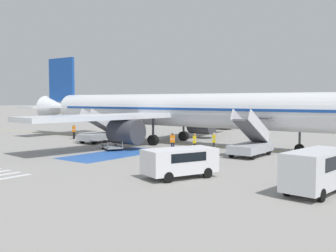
{
  "coord_description": "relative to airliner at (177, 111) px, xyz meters",
  "views": [
    {
      "loc": [
        25.88,
        -35.35,
        4.77
      ],
      "look_at": [
        0.95,
        -2.98,
        2.06
      ],
      "focal_mm": 42.0,
      "sensor_mm": 36.0,
      "label": 1
    }
  ],
  "objects": [
    {
      "name": "ground_plane",
      "position": [
        -0.46,
        0.79,
        -3.61
      ],
      "size": [
        600.0,
        600.0,
        0.0
      ],
      "primitive_type": "plane",
      "color": "gray"
    },
    {
      "name": "apron_leadline_yellow",
      "position": [
        0.69,
        0.02,
        -3.6
      ],
      "size": [
        80.37,
        2.22,
        0.01
      ],
      "primitive_type": "cube",
      "rotation": [
        0.0,
        0.0,
        -1.55
      ],
      "color": "gold",
      "rests_on": "ground_plane"
    },
    {
      "name": "apron_stand_patch_blue",
      "position": [
        0.69,
        -10.23,
        -3.6
      ],
      "size": [
        4.31,
        9.87,
        0.01
      ],
      "primitive_type": "cube",
      "color": "#2856A8",
      "rests_on": "ground_plane"
    },
    {
      "name": "apron_walkway_bar_5",
      "position": [
        3.09,
        -21.95,
        -3.6
      ],
      "size": [
        0.44,
        3.6,
        0.01
      ],
      "primitive_type": "cube",
      "color": "silver",
      "rests_on": "ground_plane"
    },
    {
      "name": "airliner",
      "position": [
        0.0,
        0.0,
        0.0
      ],
      "size": [
        45.68,
        34.06,
        10.51
      ],
      "rotation": [
        0.0,
        0.0,
        -1.55
      ],
      "color": "silver",
      "rests_on": "ground_plane"
    },
    {
      "name": "boarding_stairs_forward",
      "position": [
        10.8,
        -4.05,
        -2.61
      ],
      "size": [
        2.32,
        5.28,
        4.06
      ],
      "rotation": [
        0.0,
        0.0,
        0.03
      ],
      "color": "#ADB2BA",
      "rests_on": "ground_plane"
    },
    {
      "name": "boarding_stairs_aft",
      "position": [
        -7.39,
        -4.51,
        -2.64
      ],
      "size": [
        2.32,
        5.28,
        3.86
      ],
      "rotation": [
        0.0,
        0.0,
        0.03
      ],
      "color": "#ADB2BA",
      "rests_on": "ground_plane"
    },
    {
      "name": "fuel_tanker",
      "position": [
        -6.77,
        24.37,
        -1.74
      ],
      "size": [
        3.64,
        9.3,
        3.67
      ],
      "rotation": [
        0.0,
        0.0,
        0.13
      ],
      "color": "#38383D",
      "rests_on": "ground_plane"
    },
    {
      "name": "service_van_0",
      "position": [
        19.34,
        -14.28,
        -2.29
      ],
      "size": [
        2.33,
        4.83,
        2.21
      ],
      "rotation": [
        0.0,
        0.0,
        3.04
      ],
      "color": "silver",
      "rests_on": "ground_plane"
    },
    {
      "name": "service_van_2",
      "position": [
        11.44,
        -15.21,
        -2.51
      ],
      "size": [
        3.57,
        4.92,
        1.8
      ],
      "rotation": [
        0.0,
        0.0,
        2.76
      ],
      "color": "silver",
      "rests_on": "ground_plane"
    },
    {
      "name": "baggage_cart",
      "position": [
        -1.7,
        -8.19,
        -3.35
      ],
      "size": [
        3.0,
        2.58,
        0.87
      ],
      "rotation": [
        0.0,
        0.0,
        4.2
      ],
      "color": "gray",
      "rests_on": "ground_plane"
    },
    {
      "name": "ground_crew_0",
      "position": [
        -12.92,
        -3.67,
        -2.58
      ],
      "size": [
        0.34,
        0.48,
        1.78
      ],
      "rotation": [
        0.0,
        0.0,
        5.0
      ],
      "color": "black",
      "rests_on": "ground_plane"
    },
    {
      "name": "ground_crew_1",
      "position": [
        6.77,
        -3.37,
        -2.6
      ],
      "size": [
        0.35,
        0.48,
        1.75
      ],
      "rotation": [
        0.0,
        0.0,
        1.88
      ],
      "color": "#2D2D33",
      "rests_on": "ground_plane"
    },
    {
      "name": "ground_crew_2",
      "position": [
        5.69,
        -4.99,
        -2.59
      ],
      "size": [
        0.35,
        0.48,
        1.76
      ],
      "rotation": [
        0.0,
        0.0,
        5.03
      ],
      "color": "black",
      "rests_on": "ground_plane"
    },
    {
      "name": "ground_crew_3",
      "position": [
        3.79,
        -5.79,
        -2.59
      ],
      "size": [
        0.49,
        0.41,
        1.76
      ],
      "rotation": [
        0.0,
        0.0,
        3.66
      ],
      "color": "#191E38",
      "rests_on": "ground_plane"
    }
  ]
}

